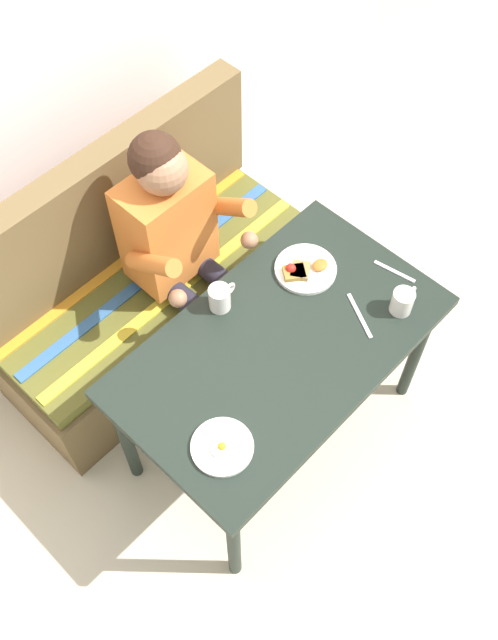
# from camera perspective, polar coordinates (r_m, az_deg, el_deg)

# --- Properties ---
(ground_plane) EXTENTS (8.00, 8.00, 0.00)m
(ground_plane) POSITION_cam_1_polar(r_m,az_deg,el_deg) (3.17, 1.98, -8.66)
(ground_plane) COLOR beige
(back_wall) EXTENTS (4.40, 0.10, 2.60)m
(back_wall) POSITION_cam_1_polar(r_m,az_deg,el_deg) (2.81, -17.85, 20.02)
(back_wall) COLOR silver
(back_wall) RESTS_ON ground
(table) EXTENTS (1.20, 0.70, 0.73)m
(table) POSITION_cam_1_polar(r_m,az_deg,el_deg) (2.59, 2.40, -2.79)
(table) COLOR black
(table) RESTS_ON ground
(couch) EXTENTS (1.44, 0.56, 1.00)m
(couch) POSITION_cam_1_polar(r_m,az_deg,el_deg) (3.18, -8.06, 2.60)
(couch) COLOR brown
(couch) RESTS_ON ground
(person) EXTENTS (0.45, 0.61, 1.21)m
(person) POSITION_cam_1_polar(r_m,az_deg,el_deg) (2.79, -5.54, 6.39)
(person) COLOR #CD6D2D
(person) RESTS_ON ground
(plate_breakfast) EXTENTS (0.23, 0.23, 0.05)m
(plate_breakfast) POSITION_cam_1_polar(r_m,az_deg,el_deg) (2.69, 4.41, 4.05)
(plate_breakfast) COLOR white
(plate_breakfast) RESTS_ON table
(plate_eggs) EXTENTS (0.21, 0.21, 0.04)m
(plate_eggs) POSITION_cam_1_polar(r_m,az_deg,el_deg) (2.34, -2.15, -10.05)
(plate_eggs) COLOR white
(plate_eggs) RESTS_ON table
(coffee_mug) EXTENTS (0.12, 0.08, 0.10)m
(coffee_mug) POSITION_cam_1_polar(r_m,az_deg,el_deg) (2.61, 12.15, 1.49)
(coffee_mug) COLOR white
(coffee_mug) RESTS_ON table
(coffee_mug_second) EXTENTS (0.12, 0.08, 0.10)m
(coffee_mug_second) POSITION_cam_1_polar(r_m,az_deg,el_deg) (2.57, -2.32, 1.81)
(coffee_mug_second) COLOR white
(coffee_mug_second) RESTS_ON table
(fork) EXTENTS (0.04, 0.17, 0.00)m
(fork) POSITION_cam_1_polar(r_m,az_deg,el_deg) (2.75, 11.52, 3.80)
(fork) COLOR silver
(fork) RESTS_ON table
(knife) EXTENTS (0.10, 0.18, 0.00)m
(knife) POSITION_cam_1_polar(r_m,az_deg,el_deg) (2.61, 8.80, 0.35)
(knife) COLOR silver
(knife) RESTS_ON table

